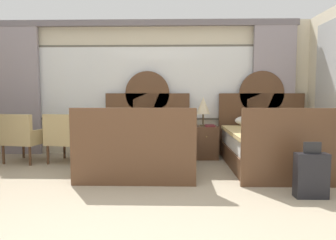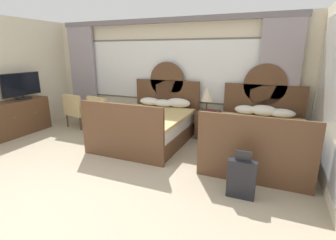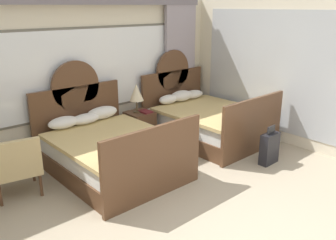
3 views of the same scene
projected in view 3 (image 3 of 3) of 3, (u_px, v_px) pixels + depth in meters
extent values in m
cube|color=beige|center=(68.00, 79.00, 6.09)|extent=(6.53, 0.07, 2.70)
cube|color=#646054|center=(68.00, 73.00, 6.03)|extent=(4.70, 0.02, 1.51)
cube|color=white|center=(68.00, 73.00, 6.02)|extent=(4.62, 0.02, 1.43)
cube|color=#998E99|center=(180.00, 66.00, 7.63)|extent=(0.82, 0.08, 2.60)
cube|color=slate|center=(64.00, 1.00, 5.60)|extent=(6.01, 0.10, 0.12)
cube|color=beige|center=(287.00, 73.00, 6.60)|extent=(0.07, 4.42, 2.70)
cube|color=#B2B7BC|center=(272.00, 71.00, 6.79)|extent=(0.01, 3.09, 2.27)
cube|color=brown|center=(113.00, 164.00, 5.63)|extent=(1.59, 2.03, 0.30)
cube|color=white|center=(112.00, 147.00, 5.54)|extent=(1.53, 1.93, 0.26)
cube|color=tan|center=(114.00, 139.00, 5.44)|extent=(1.63, 1.83, 0.06)
cube|color=brown|center=(78.00, 121.00, 6.22)|extent=(1.67, 0.06, 1.24)
cylinder|color=brown|center=(76.00, 86.00, 6.03)|extent=(0.88, 0.06, 0.88)
cube|color=brown|center=(154.00, 163.00, 4.78)|extent=(1.67, 0.06, 1.04)
ellipsoid|color=white|center=(64.00, 123.00, 5.81)|extent=(0.53, 0.31, 0.19)
ellipsoid|color=white|center=(85.00, 119.00, 6.03)|extent=(0.53, 0.28, 0.17)
ellipsoid|color=white|center=(102.00, 113.00, 6.29)|extent=(0.60, 0.28, 0.22)
cube|color=brown|center=(208.00, 132.00, 7.07)|extent=(1.59, 2.03, 0.30)
cube|color=white|center=(208.00, 118.00, 6.98)|extent=(1.53, 1.93, 0.26)
cube|color=tan|center=(212.00, 111.00, 6.87)|extent=(1.63, 1.83, 0.06)
cube|color=brown|center=(173.00, 99.00, 7.66)|extent=(1.67, 0.06, 1.24)
cylinder|color=brown|center=(173.00, 71.00, 7.47)|extent=(0.88, 0.06, 0.88)
cube|color=brown|center=(253.00, 127.00, 6.21)|extent=(1.67, 0.06, 1.04)
ellipsoid|color=white|center=(168.00, 99.00, 7.26)|extent=(0.45, 0.26, 0.18)
ellipsoid|color=white|center=(182.00, 96.00, 7.47)|extent=(0.54, 0.33, 0.22)
ellipsoid|color=white|center=(193.00, 94.00, 7.69)|extent=(0.53, 0.29, 0.17)
cube|color=brown|center=(140.00, 127.00, 6.83)|extent=(0.47, 0.47, 0.62)
sphere|color=tan|center=(148.00, 124.00, 6.62)|extent=(0.02, 0.02, 0.02)
cylinder|color=brown|center=(137.00, 112.00, 6.72)|extent=(0.14, 0.14, 0.02)
cylinder|color=brown|center=(137.00, 106.00, 6.69)|extent=(0.03, 0.03, 0.21)
cone|color=beige|center=(136.00, 92.00, 6.61)|extent=(0.27, 0.27, 0.32)
cube|color=maroon|center=(146.00, 112.00, 6.71)|extent=(0.18, 0.26, 0.03)
cube|color=tan|center=(16.00, 168.00, 4.95)|extent=(0.73, 0.73, 0.10)
cube|color=tan|center=(16.00, 157.00, 4.65)|extent=(0.63, 0.20, 0.44)
cube|color=tan|center=(36.00, 155.00, 5.05)|extent=(0.17, 0.56, 0.16)
cylinder|color=brown|center=(33.00, 171.00, 5.36)|extent=(0.04, 0.04, 0.33)
cylinder|color=brown|center=(41.00, 185.00, 4.93)|extent=(0.04, 0.04, 0.33)
cylinder|color=brown|center=(0.00, 195.00, 4.68)|extent=(0.04, 0.04, 0.33)
cube|color=black|center=(269.00, 149.00, 5.93)|extent=(0.37, 0.16, 0.53)
cube|color=#232326|center=(271.00, 130.00, 5.83)|extent=(0.21, 0.02, 0.13)
cylinder|color=black|center=(263.00, 164.00, 5.91)|extent=(0.05, 0.02, 0.05)
cylinder|color=black|center=(273.00, 159.00, 6.10)|extent=(0.05, 0.02, 0.05)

